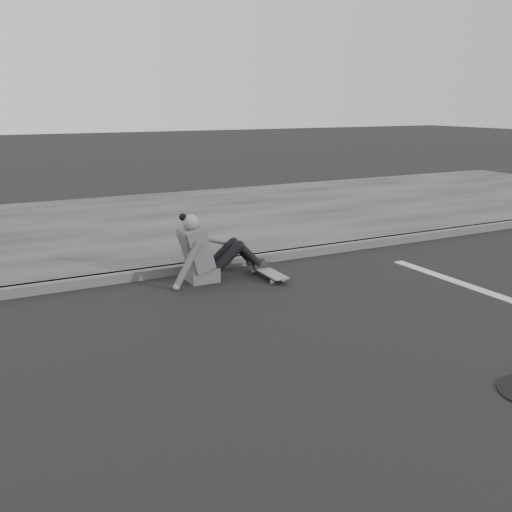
{
  "coord_description": "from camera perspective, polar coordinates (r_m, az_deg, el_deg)",
  "views": [
    {
      "loc": [
        -2.53,
        -4.24,
        2.16
      ],
      "look_at": [
        0.29,
        1.25,
        0.5
      ],
      "focal_mm": 40.0,
      "sensor_mm": 36.0,
      "label": 1
    }
  ],
  "objects": [
    {
      "name": "ground",
      "position": [
        5.39,
        3.36,
        -8.62
      ],
      "size": [
        80.0,
        80.0,
        0.0
      ],
      "primitive_type": "plane",
      "color": "black",
      "rests_on": "ground"
    },
    {
      "name": "curb",
      "position": [
        7.57,
        -6.57,
        -1.16
      ],
      "size": [
        24.0,
        0.16,
        0.12
      ],
      "primitive_type": "cube",
      "color": "#4E4E4E",
      "rests_on": "ground"
    },
    {
      "name": "sidewalk",
      "position": [
        10.37,
        -12.52,
        3.01
      ],
      "size": [
        24.0,
        6.0,
        0.12
      ],
      "primitive_type": "cube",
      "color": "#383838",
      "rests_on": "ground"
    },
    {
      "name": "skateboard",
      "position": [
        7.29,
        1.16,
        -1.61
      ],
      "size": [
        0.2,
        0.78,
        0.09
      ],
      "color": "#9E9E99",
      "rests_on": "ground"
    },
    {
      "name": "seated_woman",
      "position": [
        7.12,
        -4.98,
        0.36
      ],
      "size": [
        1.38,
        0.46,
        0.88
      ],
      "color": "#4E4E51",
      "rests_on": "ground"
    }
  ]
}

